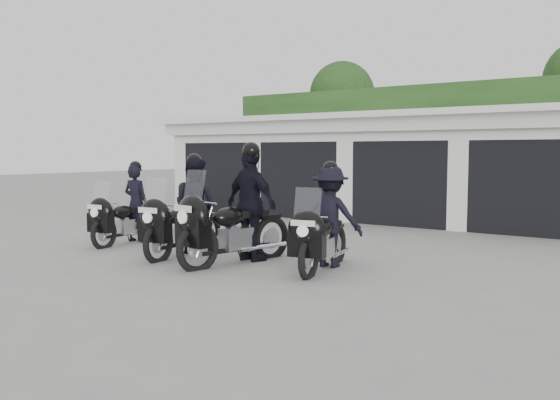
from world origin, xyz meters
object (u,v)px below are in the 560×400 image
Objects in this scene: police_bike_c at (242,210)px; police_bike_d at (327,222)px; police_bike_a at (127,210)px; police_bike_b at (188,211)px.

police_bike_c reaches higher than police_bike_d.
police_bike_a is at bearing 170.30° from police_bike_d.
police_bike_c reaches higher than police_bike_a.
police_bike_d reaches higher than police_bike_a.
police_bike_a is 3.33m from police_bike_c.
police_bike_d is at bearing -5.72° from police_bike_a.
police_bike_a is 4.79m from police_bike_d.
police_bike_a is 1.99m from police_bike_b.
police_bike_b is at bearing -13.32° from police_bike_a.
police_bike_b is 0.91× the size of police_bike_c.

